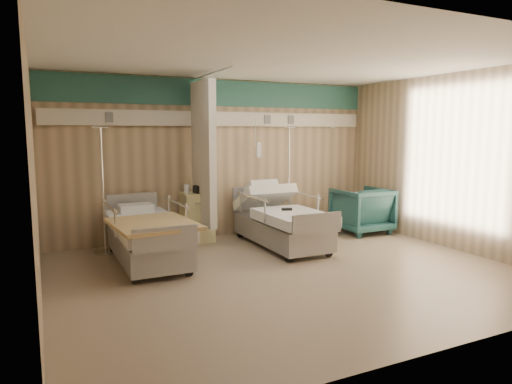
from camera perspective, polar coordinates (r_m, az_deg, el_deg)
ground at (r=6.24m, az=4.05°, el=-9.97°), size 6.00×5.00×0.00m
room_walls at (r=6.16m, az=2.78°, el=7.42°), size 6.04×5.04×2.82m
bed_right at (r=7.54m, az=3.15°, el=-4.41°), size 1.00×2.16×0.63m
bed_left at (r=6.78m, az=-13.47°, el=-5.96°), size 1.00×2.16×0.63m
bedside_cabinet at (r=7.88m, az=-7.40°, el=-3.13°), size 0.50×0.48×0.85m
visitor_armchair at (r=8.74m, az=13.07°, el=-2.23°), size 0.90×0.93×0.85m
waffle_blanket at (r=8.68m, az=13.44°, el=0.75°), size 0.67×0.61×0.07m
iv_stand_right at (r=8.39m, az=4.08°, el=-2.58°), size 0.35×0.35×1.97m
iv_stand_left at (r=7.45m, az=-18.39°, el=-4.26°), size 0.35×0.35×1.96m
call_remote at (r=7.29m, az=3.87°, el=-2.17°), size 0.18×0.12×0.04m
tan_blanket at (r=6.27m, az=-12.76°, el=-3.89°), size 1.12×1.36×0.04m
toiletry_bag at (r=7.74m, az=-6.90°, el=0.36°), size 0.27×0.21×0.13m
white_cup at (r=7.79m, az=-8.66°, el=0.42°), size 0.11×0.11×0.14m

